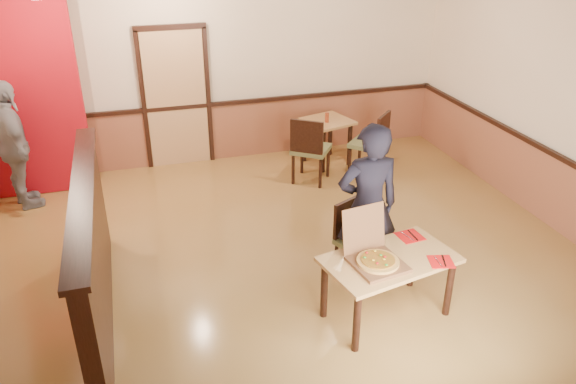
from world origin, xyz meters
name	(u,v)px	position (x,y,z in m)	size (l,w,h in m)	color
floor	(293,274)	(0.00, 0.00, 0.00)	(7.00, 7.00, 0.00)	#AA7E42
ceiling	(294,12)	(0.00, 0.00, 2.80)	(7.00, 7.00, 0.00)	black
wall_back	(227,72)	(0.00, 3.50, 1.40)	(7.00, 7.00, 0.00)	#FFE8C7
wainscot_back	(230,131)	(0.00, 3.47, 0.45)	(7.00, 0.04, 0.90)	#99573D
chair_rail_back	(229,103)	(0.00, 3.45, 0.92)	(7.00, 0.06, 0.06)	black
wainscot_right	(562,197)	(3.47, 0.00, 0.45)	(0.04, 7.00, 0.90)	#99573D
chair_rail_right	(569,162)	(3.45, 0.00, 0.92)	(0.06, 7.00, 0.06)	black
back_door	(176,99)	(-0.80, 3.46, 1.05)	(0.90, 0.06, 2.10)	tan
booth_partition	(94,255)	(-2.00, -0.20, 0.74)	(0.20, 3.10, 1.44)	black
red_accent_panel	(18,97)	(-2.90, 3.00, 1.40)	(1.60, 0.20, 2.78)	#AD0C17
main_table	(389,267)	(0.67, -0.93, 0.56)	(1.37, 0.95, 0.67)	tan
diner_chair	(356,236)	(0.65, -0.19, 0.48)	(0.58, 0.58, 0.87)	olive
side_chair_left	(310,148)	(0.92, 2.19, 0.55)	(0.70, 0.70, 1.01)	olive
side_chair_right	(373,141)	(1.92, 2.20, 0.53)	(0.68, 0.68, 0.97)	olive
side_table	(327,130)	(1.41, 2.80, 0.54)	(0.83, 0.83, 0.72)	tan
diner	(368,207)	(0.70, -0.32, 0.90)	(0.66, 0.43, 1.80)	black
passerby	(15,146)	(-3.00, 2.59, 0.87)	(1.02, 0.42, 1.74)	gray
pizza_box	(375,257)	(0.49, -0.97, 0.73)	(0.53, 0.60, 0.48)	brown
pizza	(378,261)	(0.50, -1.02, 0.72)	(0.39, 0.39, 0.03)	#DAA34F
napkin_near	(441,262)	(1.10, -1.13, 0.67)	(0.27, 0.27, 0.01)	red
napkin_far	(410,236)	(1.04, -0.63, 0.67)	(0.26, 0.26, 0.01)	red
condiment	(327,117)	(1.37, 2.71, 0.79)	(0.06, 0.06, 0.15)	maroon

